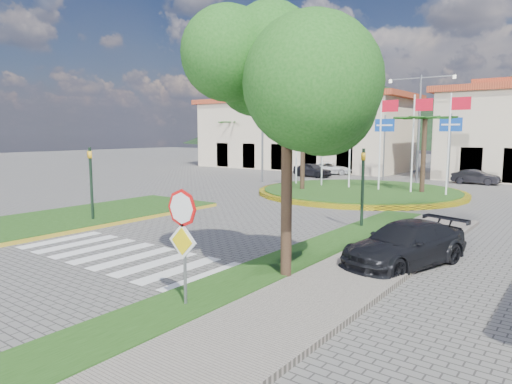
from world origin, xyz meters
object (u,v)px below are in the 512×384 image
Objects in this scene: roundabout_island at (360,191)px; car_dark_b at (476,177)px; stop_sign at (183,230)px; car_side_right at (405,244)px; car_dark_a at (312,170)px; white_van at (331,168)px; deciduous_tree at (288,76)px.

car_dark_b is (4.62, 10.29, 0.37)m from roundabout_island.
stop_sign is 0.61× the size of car_side_right.
car_dark_b is (-0.28, 30.33, -1.25)m from stop_sign.
car_dark_a is at bearing 114.71° from stop_sign.
white_van is at bearing 9.14° from car_dark_a.
stop_sign is 0.67× the size of white_van.
white_van is (-12.75, 31.17, -1.24)m from stop_sign.
car_dark_a is 12.83m from car_dark_b.
stop_sign is at bearing -95.19° from car_side_right.
car_side_right is (2.60, 6.23, -1.17)m from stop_sign.
car_dark_b is (-0.88, 27.29, -4.63)m from deciduous_tree.
deciduous_tree reaches higher than stop_sign.
deciduous_tree is at bearing -139.66° from car_dark_a.
car_dark_a is (-0.15, -3.13, 0.06)m from white_van.
stop_sign is 0.39× the size of deciduous_tree.
stop_sign is at bearing -101.18° from deciduous_tree.
white_van is at bearing 125.20° from roundabout_island.
car_side_right reaches higher than car_dark_b.
roundabout_island is 11.29m from car_dark_b.
car_side_right reaches higher than car_dark_a.
car_dark_b is (12.47, -0.84, -0.01)m from white_van.
stop_sign is at bearing -179.97° from car_dark_b.
roundabout_island is at bearing 135.96° from car_side_right.
car_dark_b is at bearing 65.83° from roundabout_island.
stop_sign is at bearing -76.27° from roundabout_island.
stop_sign is 0.81× the size of car_dark_b.
stop_sign reaches higher than car_side_right.
white_van is 1.21× the size of car_dark_b.
roundabout_island is 4.79× the size of stop_sign.
white_van is at bearing 85.67° from car_dark_b.
car_side_right is at bearing -132.62° from car_dark_a.
car_dark_b is at bearing 114.26° from car_side_right.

